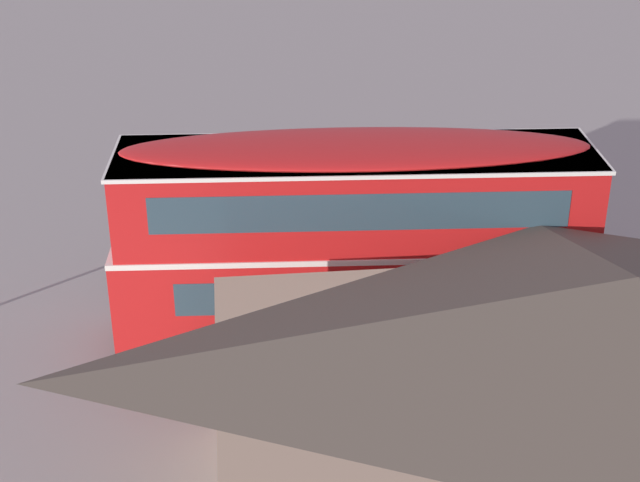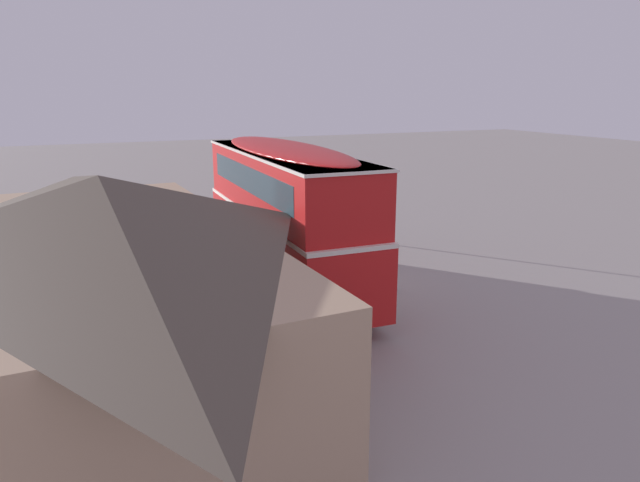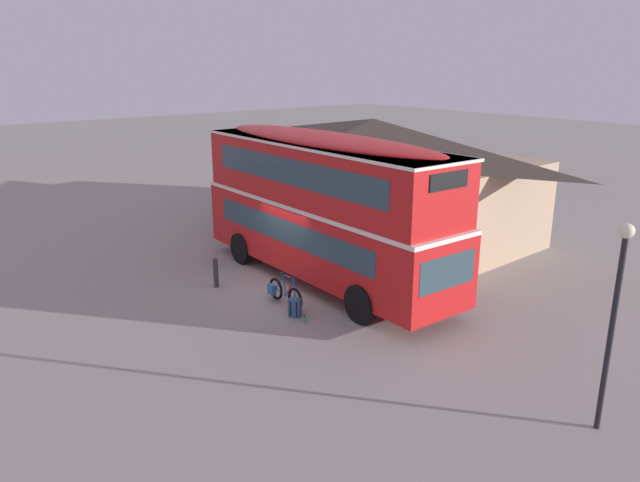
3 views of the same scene
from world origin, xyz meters
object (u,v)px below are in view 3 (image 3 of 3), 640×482
at_px(double_decker_bus, 323,202).
at_px(water_bottle_green_metal, 305,319).
at_px(touring_bicycle, 284,292).
at_px(street_lamp, 615,305).
at_px(kerb_bollard, 216,272).
at_px(backpack_on_ground, 295,306).

xyz_separation_m(double_decker_bus, water_bottle_green_metal, (2.20, -2.47, -2.54)).
distance_m(double_decker_bus, touring_bicycle, 3.23).
bearing_deg(street_lamp, kerb_bollard, -170.24).
distance_m(touring_bicycle, street_lamp, 9.29).
xyz_separation_m(water_bottle_green_metal, street_lamp, (7.52, 1.45, 2.50)).
relative_size(double_decker_bus, touring_bicycle, 6.11).
bearing_deg(double_decker_bus, street_lamp, -5.99).
bearing_deg(street_lamp, backpack_on_ground, -170.12).
distance_m(backpack_on_ground, street_lamp, 8.47).
bearing_deg(street_lamp, double_decker_bus, 174.01).
height_order(double_decker_bus, street_lamp, double_decker_bus).
height_order(backpack_on_ground, kerb_bollard, kerb_bollard).
bearing_deg(kerb_bollard, double_decker_bus, 59.97).
distance_m(water_bottle_green_metal, kerb_bollard, 3.98).
distance_m(double_decker_bus, street_lamp, 9.78).
distance_m(touring_bicycle, kerb_bollard, 2.65).
bearing_deg(kerb_bollard, touring_bicycle, 18.47).
bearing_deg(kerb_bollard, backpack_on_ground, 9.48).
bearing_deg(water_bottle_green_metal, kerb_bollard, -172.49).
height_order(backpack_on_ground, street_lamp, street_lamp).
bearing_deg(double_decker_bus, touring_bicycle, -70.11).
bearing_deg(double_decker_bus, backpack_on_ground, -55.04).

